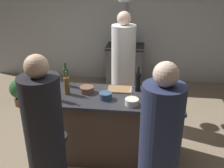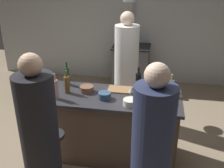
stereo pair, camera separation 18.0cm
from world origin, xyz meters
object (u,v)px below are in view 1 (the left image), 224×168
object	(u,v)px
mixing_bowl_ceramic	(132,102)
wine_glass_by_chef	(170,94)
pepper_mill	(169,83)
wine_bottle_amber	(67,85)
stove_range	(125,65)
chef	(123,72)
wine_bottle_dark	(138,81)
wine_bottle_rose	(56,90)
cutting_board	(120,89)
wine_bottle_green	(66,77)
wine_bottle_white	(171,87)
wine_glass_near_left_guest	(132,89)
mixing_bowl_wooden	(87,90)
bar_stool_left	(58,158)
mixing_bowl_blue	(106,96)
guest_left	(46,147)
guest_right	(158,159)
bar_stool_right	(156,166)

from	to	relation	value
mixing_bowl_ceramic	wine_glass_by_chef	bearing A→B (deg)	16.00
pepper_mill	wine_bottle_amber	size ratio (longest dim) A/B	0.68
wine_bottle_amber	mixing_bowl_ceramic	bearing A→B (deg)	-13.06
stove_range	chef	xyz separation A→B (m)	(0.08, -1.42, 0.39)
wine_bottle_dark	wine_bottle_rose	xyz separation A→B (m)	(-0.97, -0.40, -0.00)
cutting_board	wine_bottle_green	xyz separation A→B (m)	(-0.75, 0.05, 0.12)
wine_bottle_dark	wine_bottle_white	size ratio (longest dim) A/B	1.13
wine_bottle_rose	wine_glass_near_left_guest	world-z (taller)	wine_bottle_rose
wine_bottle_white	mixing_bowl_wooden	distance (m)	1.08
bar_stool_left	wine_bottle_amber	world-z (taller)	wine_bottle_amber
wine_glass_by_chef	mixing_bowl_blue	world-z (taller)	wine_glass_by_chef
wine_bottle_dark	mixing_bowl_ceramic	size ratio (longest dim) A/B	2.03
mixing_bowl_blue	guest_left	bearing A→B (deg)	-116.66
stove_range	wine_bottle_green	bearing A→B (deg)	-106.29
stove_range	mixing_bowl_wooden	size ratio (longest dim) A/B	4.93
wine_glass_near_left_guest	stove_range	bearing A→B (deg)	96.23
wine_bottle_green	wine_bottle_rose	xyz separation A→B (m)	(0.01, -0.44, 0.00)
stove_range	guest_left	distance (m)	3.48
stove_range	wine_bottle_dark	world-z (taller)	wine_bottle_dark
chef	guest_right	bearing A→B (deg)	-76.43
stove_range	bar_stool_left	world-z (taller)	stove_range
wine_bottle_rose	mixing_bowl_ceramic	world-z (taller)	wine_bottle_rose
wine_bottle_dark	wine_glass_by_chef	bearing A→B (deg)	-35.35
bar_stool_left	wine_bottle_amber	distance (m)	0.89
chef	wine_bottle_dark	bearing A→B (deg)	-72.44
bar_stool_left	wine_bottle_green	bearing A→B (deg)	97.08
chef	wine_glass_by_chef	xyz separation A→B (m)	(0.65, -1.10, 0.17)
bar_stool_left	pepper_mill	world-z (taller)	pepper_mill
mixing_bowl_blue	stove_range	bearing A→B (deg)	88.87
guest_left	wine_bottle_amber	distance (m)	1.00
wine_bottle_rose	mixing_bowl_ceramic	size ratio (longest dim) A/B	2.01
stove_range	bar_stool_left	size ratio (longest dim) A/B	1.31
wine_bottle_green	wine_bottle_rose	world-z (taller)	wine_bottle_rose
guest_right	wine_bottle_rose	xyz separation A→B (m)	(-1.20, 0.82, 0.23)
stove_range	mixing_bowl_ceramic	size ratio (longest dim) A/B	5.40
wine_bottle_green	wine_glass_near_left_guest	size ratio (longest dim) A/B	2.26
wine_bottle_rose	wine_glass_by_chef	bearing A→B (deg)	5.08
bar_stool_right	wine_bottle_dark	xyz separation A→B (m)	(-0.25, 0.82, 0.66)
wine_bottle_dark	wine_glass_by_chef	size ratio (longest dim) A/B	2.29
stove_range	wine_bottle_white	bearing A→B (deg)	-72.03
bar_stool_right	mixing_bowl_blue	xyz separation A→B (m)	(-0.64, 0.53, 0.57)
chef	wine_glass_near_left_guest	size ratio (longest dim) A/B	12.37
cutting_board	pepper_mill	xyz separation A→B (m)	(0.63, 0.08, 0.10)
guest_left	wine_bottle_amber	bearing A→B (deg)	93.54
wine_glass_near_left_guest	wine_glass_by_chef	bearing A→B (deg)	-9.66
wine_bottle_dark	wine_glass_near_left_guest	bearing A→B (deg)	-108.86
mixing_bowl_ceramic	bar_stool_right	bearing A→B (deg)	-53.42
wine_bottle_green	wine_bottle_amber	size ratio (longest dim) A/B	1.07
mixing_bowl_ceramic	mixing_bowl_wooden	distance (m)	0.66
wine_bottle_dark	cutting_board	bearing A→B (deg)	-177.40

